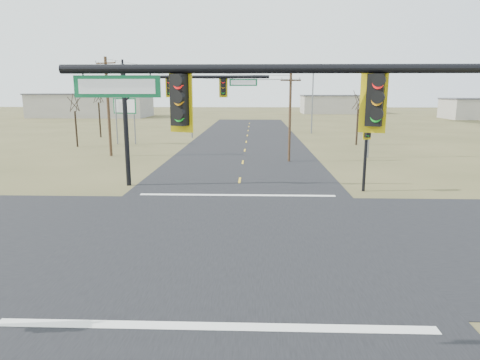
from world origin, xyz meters
name	(u,v)px	position (x,y,z in m)	size (l,w,h in m)	color
ground	(230,236)	(0.00, 0.00, 0.00)	(320.00, 320.00, 0.00)	brown
road_ew	(230,236)	(0.00, 0.00, 0.01)	(160.00, 14.00, 0.02)	black
road_ns	(230,236)	(0.00, 0.00, 0.01)	(14.00, 160.00, 0.02)	black
stop_bar_near	(215,326)	(0.00, -7.50, 0.03)	(12.00, 0.40, 0.01)	silver
stop_bar_far	(237,195)	(0.00, 7.50, 0.03)	(12.00, 0.40, 0.01)	silver
mast_arm_near	(390,138)	(3.85, -9.06, 5.32)	(10.60, 0.59, 7.32)	black
mast_arm_far	(167,102)	(-4.68, 10.20, 5.59)	(9.62, 0.48, 7.79)	black
pedestal_signal_ne	(367,139)	(8.06, 8.85, 3.39)	(0.66, 0.58, 4.70)	black
utility_pole_near	(290,116)	(4.20, 20.71, 4.13)	(1.86, 0.72, 7.84)	#48341F
utility_pole_far	(108,105)	(-13.17, 23.56, 4.94)	(2.18, 1.04, 9.52)	#48341F
highway_sign	(125,111)	(-14.48, 33.19, 3.93)	(2.89, 0.67, 5.50)	slate
streetlight_a	(368,107)	(11.77, 23.20, 4.86)	(2.42, 0.35, 8.65)	slate
streetlight_b	(311,96)	(9.49, 47.56, 5.55)	(2.76, 0.31, 9.89)	slate
streetlight_c	(193,100)	(-7.40, 40.89, 5.19)	(2.59, 0.33, 9.25)	slate
bare_tree_a	(74,102)	(-19.45, 30.56, 5.06)	(2.75, 2.75, 6.39)	black
bare_tree_b	(98,94)	(-20.43, 40.94, 5.89)	(3.52, 3.52, 7.36)	black
bare_tree_c	(359,100)	(13.24, 33.42, 5.29)	(3.69, 3.69, 6.74)	black
bare_tree_d	(369,102)	(17.63, 45.37, 4.73)	(2.26, 2.26, 5.87)	black
warehouse_left	(92,106)	(-40.00, 90.00, 2.75)	(28.00, 14.00, 5.50)	#9F998D
warehouse_mid	(336,105)	(25.00, 110.00, 2.50)	(20.00, 12.00, 5.00)	#9F998D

